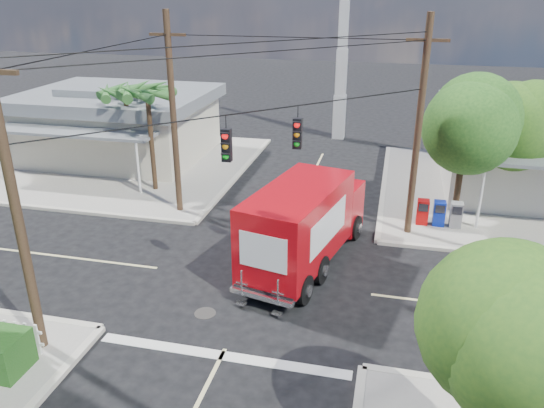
% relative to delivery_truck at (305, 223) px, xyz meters
% --- Properties ---
extents(ground, '(120.00, 120.00, 0.00)m').
position_rel_delivery_truck_xyz_m(ground, '(-1.34, -1.70, -1.67)').
color(ground, black).
rests_on(ground, ground).
extents(sidewalk_ne, '(14.12, 14.12, 0.14)m').
position_rel_delivery_truck_xyz_m(sidewalk_ne, '(9.54, 9.18, -1.60)').
color(sidewalk_ne, gray).
rests_on(sidewalk_ne, ground).
extents(sidewalk_nw, '(14.12, 14.12, 0.14)m').
position_rel_delivery_truck_xyz_m(sidewalk_nw, '(-12.22, 9.18, -1.60)').
color(sidewalk_nw, gray).
rests_on(sidewalk_nw, ground).
extents(road_markings, '(32.00, 32.00, 0.01)m').
position_rel_delivery_truck_xyz_m(road_markings, '(-1.34, -3.17, -1.67)').
color(road_markings, beige).
rests_on(road_markings, ground).
extents(building_nw, '(10.80, 10.20, 4.30)m').
position_rel_delivery_truck_xyz_m(building_nw, '(-13.34, 10.76, 0.55)').
color(building_nw, beige).
rests_on(building_nw, sidewalk_nw).
extents(radio_tower, '(0.80, 0.80, 17.00)m').
position_rel_delivery_truck_xyz_m(radio_tower, '(-0.84, 18.30, 3.97)').
color(radio_tower, silver).
rests_on(radio_tower, ground).
extents(tree_ne_front, '(4.21, 4.14, 6.66)m').
position_rel_delivery_truck_xyz_m(tree_ne_front, '(5.87, 5.06, 3.10)').
color(tree_ne_front, '#422D1C').
rests_on(tree_ne_front, sidewalk_ne).
extents(tree_ne_back, '(3.77, 3.66, 5.82)m').
position_rel_delivery_truck_xyz_m(tree_ne_back, '(8.47, 7.26, 2.52)').
color(tree_ne_back, '#422D1C').
rests_on(tree_ne_back, sidewalk_ne).
extents(tree_se, '(3.67, 3.54, 5.62)m').
position_rel_delivery_truck_xyz_m(tree_se, '(5.67, -8.94, 2.37)').
color(tree_se, '#422D1C').
rests_on(tree_se, sidewalk_se).
extents(palm_nw_front, '(3.01, 3.08, 5.59)m').
position_rel_delivery_truck_xyz_m(palm_nw_front, '(-8.84, 5.80, 3.37)').
color(palm_nw_front, '#422D1C').
rests_on(palm_nw_front, sidewalk_nw).
extents(palm_nw_back, '(3.01, 3.08, 5.19)m').
position_rel_delivery_truck_xyz_m(palm_nw_back, '(-10.84, 7.30, 3.00)').
color(palm_nw_back, '#422D1C').
rests_on(palm_nw_back, sidewalk_nw).
extents(utility_poles, '(12.00, 10.68, 9.00)m').
position_rel_delivery_truck_xyz_m(utility_poles, '(-2.92, -0.10, 3.00)').
color(utility_poles, '#473321').
rests_on(utility_poles, ground).
extents(vending_boxes, '(1.90, 0.50, 1.10)m').
position_rel_delivery_truck_xyz_m(vending_boxes, '(5.16, 4.50, -0.98)').
color(vending_boxes, '#AE0708').
rests_on(vending_boxes, sidewalk_ne).
extents(delivery_truck, '(3.88, 7.90, 3.29)m').
position_rel_delivery_truck_xyz_m(delivery_truck, '(0.00, 0.00, 0.00)').
color(delivery_truck, black).
rests_on(delivery_truck, ground).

